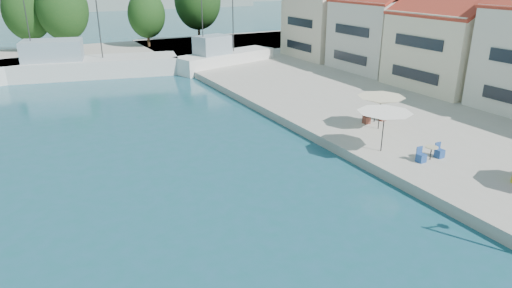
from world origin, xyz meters
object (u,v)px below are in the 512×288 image
trawler_03 (79,66)px  trawler_04 (223,59)px  umbrella_white (384,116)px  umbrella_cream (381,100)px

trawler_03 → trawler_04: bearing=-1.3°
umbrella_white → umbrella_cream: (2.61, 3.13, -0.17)m
trawler_03 → umbrella_white: trawler_03 is taller
umbrella_white → umbrella_cream: size_ratio=1.01×
umbrella_cream → trawler_03: bearing=116.6°
trawler_03 → umbrella_white: bearing=-57.9°
trawler_03 → trawler_04: size_ratio=1.55×
trawler_04 → trawler_03: bearing=150.9°
trawler_03 → umbrella_white: size_ratio=6.34×
trawler_03 → trawler_04: same height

